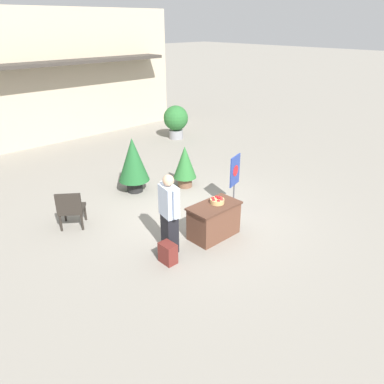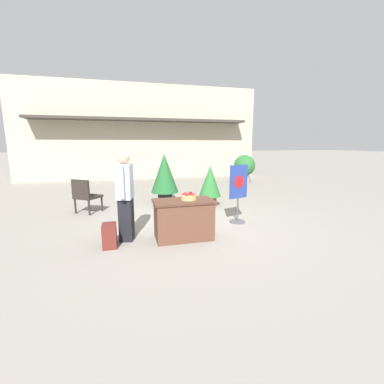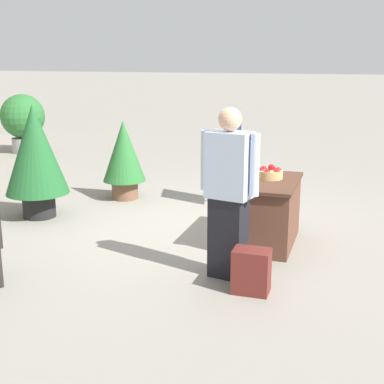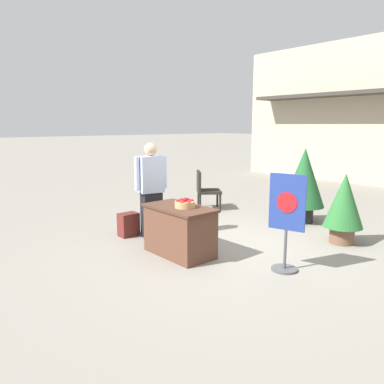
% 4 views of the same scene
% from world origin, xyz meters
% --- Properties ---
extents(ground_plane, '(120.00, 120.00, 0.00)m').
position_xyz_m(ground_plane, '(0.00, 0.00, 0.00)').
color(ground_plane, gray).
extents(display_table, '(1.15, 0.64, 0.76)m').
position_xyz_m(display_table, '(-0.37, -0.90, 0.38)').
color(display_table, brown).
rests_on(display_table, ground_plane).
extents(apple_basket, '(0.31, 0.31, 0.16)m').
position_xyz_m(apple_basket, '(-0.26, -0.88, 0.82)').
color(apple_basket, tan).
rests_on(apple_basket, display_table).
extents(person_visitor, '(0.34, 0.60, 1.68)m').
position_xyz_m(person_visitor, '(-1.44, -0.68, 0.86)').
color(person_visitor, black).
rests_on(person_visitor, ground_plane).
extents(backpack, '(0.24, 0.34, 0.42)m').
position_xyz_m(backpack, '(-1.74, -0.98, 0.21)').
color(backpack, maroon).
rests_on(backpack, ground_plane).
extents(poster_board, '(0.49, 0.36, 1.35)m').
position_xyz_m(poster_board, '(1.09, -0.21, 0.71)').
color(poster_board, '#4C4C51').
rests_on(poster_board, ground_plane).
extents(potted_plant_far_left, '(0.98, 0.98, 1.32)m').
position_xyz_m(potted_plant_far_left, '(4.00, 5.39, 0.76)').
color(potted_plant_far_left, gray).
rests_on(potted_plant_far_left, ground_plane).
extents(potted_plant_far_right, '(0.85, 0.85, 1.53)m').
position_xyz_m(potted_plant_far_right, '(-0.24, 2.26, 0.88)').
color(potted_plant_far_right, black).
rests_on(potted_plant_far_right, ground_plane).
extents(potted_plant_near_left, '(0.65, 0.65, 1.20)m').
position_xyz_m(potted_plant_near_left, '(1.00, 1.54, 0.68)').
color(potted_plant_near_left, brown).
rests_on(potted_plant_near_left, ground_plane).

